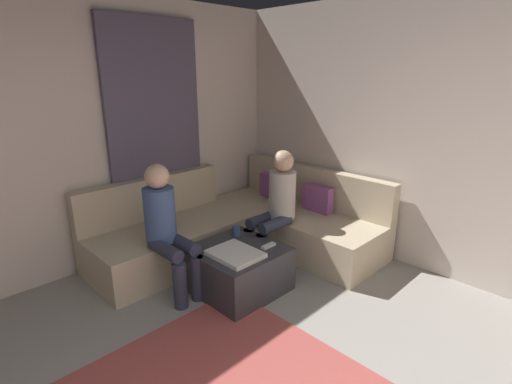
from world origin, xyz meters
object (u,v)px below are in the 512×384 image
(ottoman, at_px, (238,269))
(coffee_mug, at_px, (236,231))
(person_on_couch_side, at_px, (166,225))
(person_on_couch_back, at_px, (276,203))
(sectional_couch, at_px, (244,227))
(game_remote, at_px, (269,246))

(ottoman, relative_size, coffee_mug, 8.00)
(coffee_mug, distance_m, person_on_couch_side, 0.70)
(coffee_mug, xyz_separation_m, person_on_couch_back, (0.08, 0.49, 0.19))
(sectional_couch, height_order, person_on_couch_side, person_on_couch_side)
(sectional_couch, bearing_deg, coffee_mug, -50.23)
(sectional_couch, xyz_separation_m, person_on_couch_back, (0.44, 0.06, 0.38))
(game_remote, relative_size, person_on_couch_back, 0.12)
(person_on_couch_back, bearing_deg, game_remote, 125.53)
(person_on_couch_back, bearing_deg, sectional_couch, 7.13)
(coffee_mug, bearing_deg, person_on_couch_side, -108.23)
(coffee_mug, height_order, person_on_couch_back, person_on_couch_back)
(game_remote, distance_m, person_on_couch_back, 0.59)
(ottoman, relative_size, game_remote, 5.07)
(game_remote, bearing_deg, sectional_couch, 152.69)
(sectional_couch, bearing_deg, game_remote, -27.31)
(sectional_couch, xyz_separation_m, coffee_mug, (0.36, -0.43, 0.19))
(ottoman, xyz_separation_m, game_remote, (0.18, 0.22, 0.22))
(game_remote, bearing_deg, person_on_couch_back, 125.53)
(coffee_mug, bearing_deg, game_remote, 5.71)
(sectional_couch, distance_m, game_remote, 0.87)
(sectional_couch, distance_m, ottoman, 0.85)
(sectional_couch, height_order, person_on_couch_back, person_on_couch_back)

